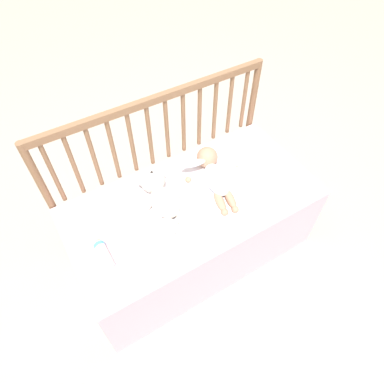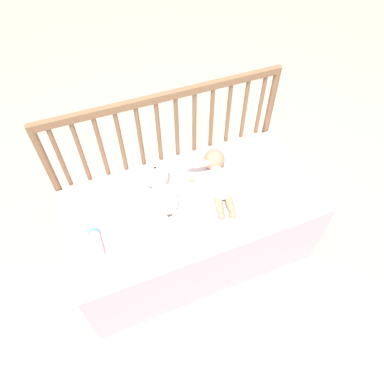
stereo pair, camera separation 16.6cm
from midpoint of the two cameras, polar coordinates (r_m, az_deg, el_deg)
ground_plane at (r=2.09m, az=-2.18°, el=-9.37°), size 12.00×12.00×0.00m
crib_mattress at (r=1.89m, az=-2.39°, el=-5.89°), size 1.26×0.64×0.46m
crib_rail at (r=1.81m, az=-8.21°, el=8.77°), size 1.26×0.04×0.87m
blanket at (r=1.72m, az=-2.33°, el=-0.61°), size 0.81×0.54×0.01m
teddy_bear at (r=1.67m, az=-8.01°, el=-0.73°), size 0.28×0.38×0.13m
baby at (r=1.76m, az=1.00°, el=2.96°), size 0.31×0.41×0.11m
baby_bottle at (r=1.59m, az=-17.60°, el=-9.83°), size 0.05×0.15×0.05m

